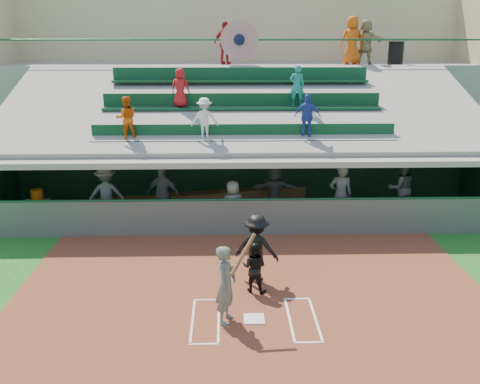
{
  "coord_description": "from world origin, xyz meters",
  "views": [
    {
      "loc": [
        -0.58,
        -10.04,
        5.8
      ],
      "look_at": [
        -0.2,
        3.5,
        1.8
      ],
      "focal_mm": 40.0,
      "sensor_mm": 36.0,
      "label": 1
    }
  ],
  "objects_px": {
    "home_plate": "(254,319)",
    "white_table": "(36,211)",
    "batter_at_plate": "(226,284)",
    "water_cooler": "(37,195)",
    "catcher": "(254,267)",
    "trash_bin": "(396,53)"
  },
  "relations": [
    {
      "from": "home_plate",
      "to": "white_table",
      "type": "relative_size",
      "value": 0.58
    },
    {
      "from": "batter_at_plate",
      "to": "water_cooler",
      "type": "xyz_separation_m",
      "value": [
        -6.02,
        6.47,
        0.0
      ]
    },
    {
      "from": "home_plate",
      "to": "batter_at_plate",
      "type": "bearing_deg",
      "value": -175.59
    },
    {
      "from": "catcher",
      "to": "white_table",
      "type": "distance_m",
      "value": 8.46
    },
    {
      "from": "catcher",
      "to": "water_cooler",
      "type": "relative_size",
      "value": 3.21
    },
    {
      "from": "batter_at_plate",
      "to": "white_table",
      "type": "xyz_separation_m",
      "value": [
        -6.09,
        6.46,
        -0.51
      ]
    },
    {
      "from": "catcher",
      "to": "home_plate",
      "type": "bearing_deg",
      "value": 106.56
    },
    {
      "from": "trash_bin",
      "to": "water_cooler",
      "type": "bearing_deg",
      "value": -154.9
    },
    {
      "from": "home_plate",
      "to": "white_table",
      "type": "height_order",
      "value": "white_table"
    },
    {
      "from": "catcher",
      "to": "water_cooler",
      "type": "height_order",
      "value": "catcher"
    },
    {
      "from": "home_plate",
      "to": "batter_at_plate",
      "type": "xyz_separation_m",
      "value": [
        -0.58,
        -0.04,
        0.84
      ]
    },
    {
      "from": "white_table",
      "to": "water_cooler",
      "type": "bearing_deg",
      "value": 3.32
    },
    {
      "from": "white_table",
      "to": "trash_bin",
      "type": "distance_m",
      "value": 15.27
    },
    {
      "from": "home_plate",
      "to": "trash_bin",
      "type": "height_order",
      "value": "trash_bin"
    },
    {
      "from": "water_cooler",
      "to": "trash_bin",
      "type": "xyz_separation_m",
      "value": [
        13.1,
        6.13,
        4.19
      ]
    },
    {
      "from": "water_cooler",
      "to": "trash_bin",
      "type": "height_order",
      "value": "trash_bin"
    },
    {
      "from": "home_plate",
      "to": "catcher",
      "type": "xyz_separation_m",
      "value": [
        0.07,
        1.32,
        0.59
      ]
    },
    {
      "from": "home_plate",
      "to": "trash_bin",
      "type": "xyz_separation_m",
      "value": [
        6.49,
        12.56,
        5.03
      ]
    },
    {
      "from": "batter_at_plate",
      "to": "catcher",
      "type": "height_order",
      "value": "batter_at_plate"
    },
    {
      "from": "home_plate",
      "to": "water_cooler",
      "type": "xyz_separation_m",
      "value": [
        -6.6,
        6.43,
        0.84
      ]
    },
    {
      "from": "catcher",
      "to": "white_table",
      "type": "relative_size",
      "value": 1.64
    },
    {
      "from": "home_plate",
      "to": "batter_at_plate",
      "type": "height_order",
      "value": "batter_at_plate"
    }
  ]
}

